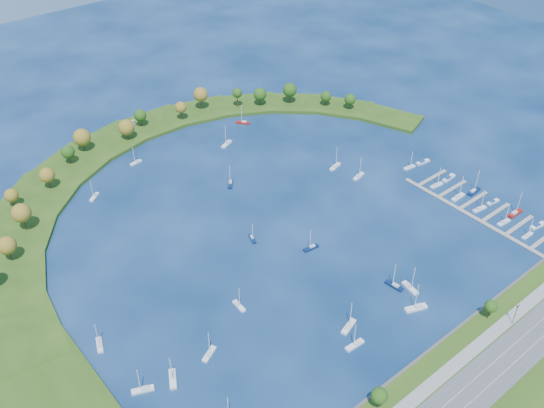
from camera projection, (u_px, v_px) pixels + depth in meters
ground at (271, 219)px, 298.46m from camera, size 700.00×700.00×0.00m
south_shoreline at (484, 377)px, 222.04m from camera, size 420.00×43.10×11.60m
breakwater at (138, 208)px, 304.31m from camera, size 286.74×247.64×2.00m
breakwater_trees at (149, 139)px, 339.68m from camera, size 238.13×89.58×14.91m
harbor_tower at (134, 124)px, 366.11m from camera, size 2.60×2.60×4.53m
dock_system at (479, 210)px, 304.10m from camera, size 24.28×82.00×1.60m
moored_boat_0 at (239, 305)px, 250.96m from camera, size 2.55×7.53×10.89m
moored_boat_1 at (209, 353)px, 230.85m from camera, size 8.08×5.59×11.66m
moored_boat_2 at (252, 238)px, 285.50m from camera, size 4.11×6.93×9.85m
moored_boat_3 at (359, 176)px, 327.23m from camera, size 8.61×4.11×12.20m
moored_boat_4 at (243, 122)px, 374.43m from camera, size 7.18×7.85×12.24m
moored_boat_5 at (230, 183)px, 321.64m from camera, size 7.29×8.02×12.48m
moored_boat_6 at (355, 344)px, 234.36m from camera, size 8.50×2.77×12.34m
moored_boat_7 at (349, 326)px, 241.74m from camera, size 9.27×5.07×13.12m
moored_boat_8 at (173, 378)px, 221.79m from camera, size 6.33×8.88×12.89m
moored_boat_9 at (94, 196)px, 312.25m from camera, size 7.20×6.34×11.06m
moored_boat_10 at (311, 247)px, 280.19m from camera, size 7.91×2.93×11.37m
moored_boat_12 at (394, 285)px, 260.35m from camera, size 3.36×8.52×12.19m
moored_boat_13 at (410, 287)px, 259.24m from camera, size 3.94×9.04×12.86m
moored_boat_14 at (99, 344)px, 234.37m from camera, size 4.79×8.08×11.48m
moored_boat_15 at (416, 307)px, 249.85m from camera, size 9.93×6.00×14.12m
moored_boat_16 at (227, 143)px, 354.09m from camera, size 9.01×5.81×12.89m
moored_boat_17 at (136, 162)px, 338.31m from camera, size 7.26×2.90×10.37m
moored_boat_18 at (335, 166)px, 334.81m from camera, size 8.81×4.45×12.47m
moored_boat_19 at (143, 389)px, 217.93m from camera, size 8.37×5.28×11.95m
docked_boat_0 at (528, 235)px, 287.36m from camera, size 7.07×2.05×10.36m
docked_boat_1 at (538, 225)px, 293.36m from camera, size 9.28×3.96×1.83m
docked_boat_2 at (504, 222)px, 295.29m from camera, size 7.77×2.82×11.19m
docked_boat_3 at (515, 213)px, 300.91m from camera, size 9.21×2.71×13.48m
docked_boat_4 at (480, 208)px, 303.87m from camera, size 8.18×3.26×11.70m
docked_boat_5 at (493, 202)px, 308.97m from camera, size 7.70×3.02×1.53m
docked_boat_6 at (458, 197)px, 311.89m from camera, size 9.01×2.77×13.14m
docked_boat_7 at (474, 191)px, 315.94m from camera, size 9.26×3.22×13.37m
docked_boat_8 at (437, 185)px, 320.47m from camera, size 7.93×3.02×11.38m
docked_boat_9 at (449, 178)px, 325.94m from camera, size 9.48×3.41×1.89m
docked_boat_10 at (409, 167)px, 334.34m from camera, size 7.38×2.99×10.54m
docked_boat_11 at (423, 162)px, 338.76m from camera, size 8.77×3.60×1.74m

